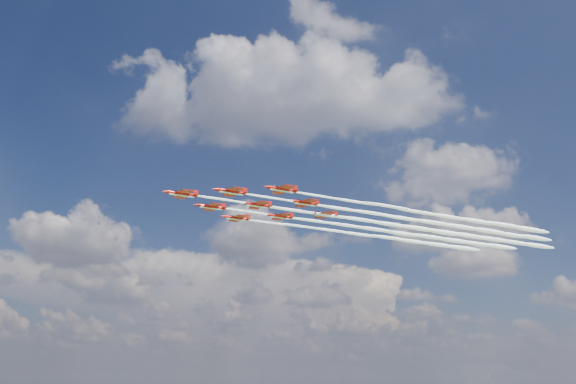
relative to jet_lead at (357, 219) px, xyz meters
name	(u,v)px	position (x,y,z in m)	size (l,w,h in m)	color
jet_lead	(357,219)	(0.00, 0.00, 0.00)	(91.83, 67.76, 2.33)	#A30E09
jet_row2_port	(401,218)	(12.91, 0.18, 0.00)	(91.83, 67.76, 2.33)	#A30E09
jet_row2_starb	(371,229)	(4.12, 12.24, 0.00)	(91.83, 67.76, 2.33)	#A30E09
jet_row3_port	(446,216)	(25.82, 0.37, 0.00)	(91.83, 67.76, 2.33)	#A30E09
jet_row3_centre	(413,228)	(17.03, 12.42, 0.00)	(91.83, 67.76, 2.33)	#A30E09
jet_row3_starb	(385,238)	(8.25, 24.47, 0.00)	(91.83, 67.76, 2.33)	#A30E09
jet_row4_port	(456,226)	(29.94, 12.60, 0.00)	(91.83, 67.76, 2.33)	#A30E09
jet_row4_starb	(424,236)	(21.16, 24.65, 0.00)	(91.83, 67.76, 2.33)	#A30E09
jet_tail	(464,235)	(34.07, 24.84, 0.00)	(91.83, 67.76, 2.33)	#A30E09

